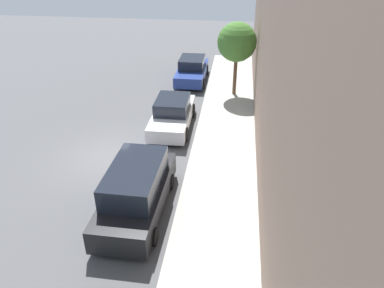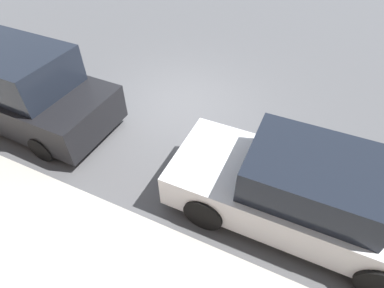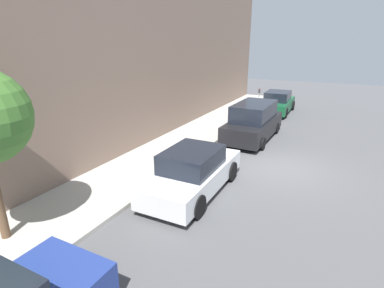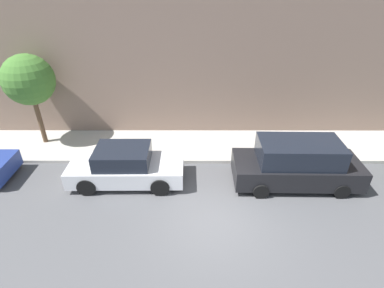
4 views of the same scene
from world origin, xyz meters
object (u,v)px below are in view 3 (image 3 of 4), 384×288
object	(u,v)px
parked_sedan_nearest	(277,103)
parked_sedan_third	(193,172)
parking_meter_near	(259,95)
parked_minivan_second	(253,122)

from	to	relation	value
parked_sedan_nearest	parked_sedan_third	xyz separation A→B (m)	(-0.10, 13.54, -0.00)
parked_sedan_nearest	parking_meter_near	xyz separation A→B (m)	(1.62, -0.95, 0.26)
parked_minivan_second	parked_sedan_third	bearing A→B (deg)	89.16
parked_minivan_second	parking_meter_near	bearing A→B (deg)	-76.79
parked_sedan_third	parked_minivan_second	bearing A→B (deg)	-90.84
parking_meter_near	parked_sedan_third	bearing A→B (deg)	96.78
parked_sedan_nearest	parked_sedan_third	world-z (taller)	same
parked_sedan_nearest	parking_meter_near	bearing A→B (deg)	-30.37
parked_minivan_second	parking_meter_near	xyz separation A→B (m)	(1.82, -7.75, 0.06)
parked_sedan_nearest	parked_sedan_third	bearing A→B (deg)	90.43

